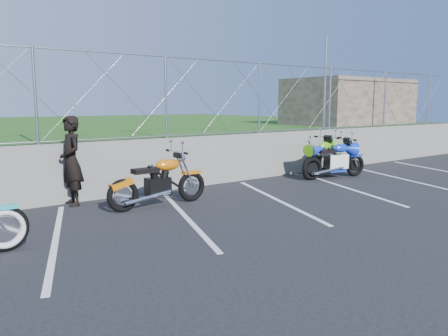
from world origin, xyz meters
TOP-DOWN VIEW (x-y plane):
  - ground at (0.00, 0.00)m, footprint 90.00×90.00m
  - retaining_wall at (0.00, 3.50)m, footprint 30.00×0.22m
  - grass_field at (0.00, 13.50)m, footprint 30.00×20.00m
  - stone_building at (10.50, 5.50)m, footprint 5.00×3.00m
  - chain_link_fence at (0.00, 3.50)m, footprint 28.00×0.03m
  - sign_pole at (7.20, 3.90)m, footprint 0.08×0.08m
  - parking_lines at (1.20, 1.00)m, footprint 18.29×4.31m
  - naked_orange at (0.01, 2.00)m, footprint 2.28×0.78m
  - sportbike_green at (5.67, 2.61)m, footprint 2.17×0.88m
  - sportbike_blue at (5.74, 2.15)m, footprint 2.16×0.77m
  - person_standing at (-1.44, 3.20)m, footprint 0.47×0.70m

SIDE VIEW (x-z plane):
  - ground at x=0.00m, z-range 0.00..0.00m
  - parking_lines at x=1.20m, z-range 0.00..0.01m
  - sportbike_blue at x=5.74m, z-range -0.08..1.05m
  - naked_orange at x=0.01m, z-range -0.08..1.05m
  - sportbike_green at x=5.67m, z-range -0.08..1.08m
  - retaining_wall at x=0.00m, z-range 0.00..1.30m
  - grass_field at x=0.00m, z-range 0.00..1.30m
  - person_standing at x=-1.44m, z-range 0.00..1.89m
  - stone_building at x=10.50m, z-range 1.30..3.10m
  - chain_link_fence at x=0.00m, z-range 1.30..3.30m
  - sign_pole at x=7.20m, z-range 1.30..4.30m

